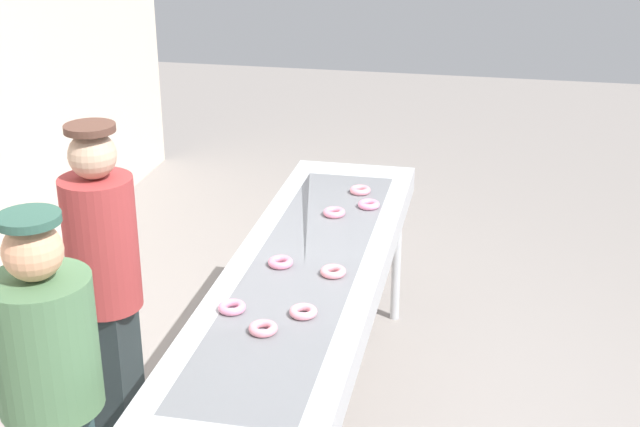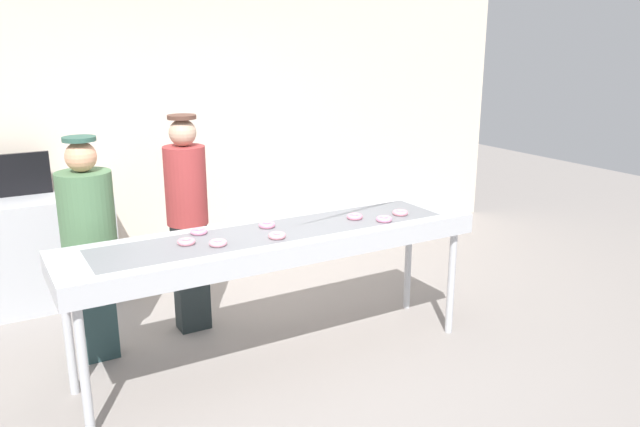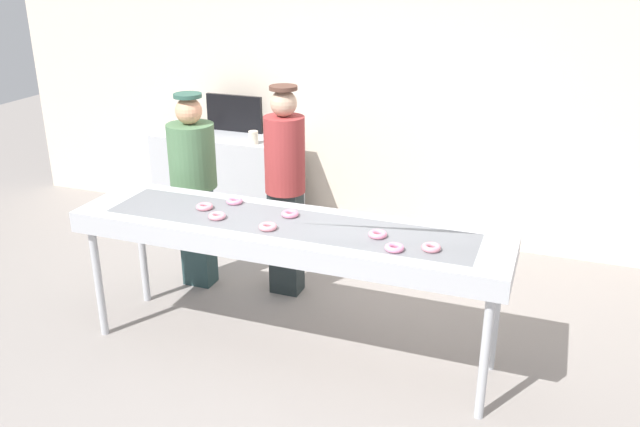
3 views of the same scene
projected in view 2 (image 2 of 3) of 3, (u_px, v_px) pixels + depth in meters
ground_plane at (279, 359)px, 4.51m from camera, size 16.00×16.00×0.00m
back_wall at (168, 97)px, 6.00m from camera, size 8.00×0.12×3.37m
fryer_conveyor at (277, 242)px, 4.27m from camera, size 2.90×0.70×0.97m
strawberry_donut_0 at (199, 231)px, 4.18m from camera, size 0.16×0.16×0.03m
strawberry_donut_1 at (355, 217)px, 4.53m from camera, size 0.16×0.16×0.03m
strawberry_donut_2 at (267, 225)px, 4.33m from camera, size 0.15×0.15×0.03m
strawberry_donut_3 at (277, 236)px, 4.09m from camera, size 0.16×0.16×0.03m
strawberry_donut_4 at (384, 219)px, 4.47m from camera, size 0.15×0.15×0.03m
strawberry_donut_5 at (186, 242)px, 3.97m from camera, size 0.16×0.16×0.03m
strawberry_donut_6 at (218, 243)px, 3.95m from camera, size 0.13×0.13×0.03m
strawberry_donut_7 at (400, 213)px, 4.63m from camera, size 0.14×0.14×0.03m
worker_baker at (187, 214)px, 4.76m from camera, size 0.31×0.31×1.69m
worker_assistant at (89, 234)px, 4.31m from camera, size 0.37×0.37×1.60m
prep_counter at (25, 256)px, 5.26m from camera, size 1.44×0.51×0.94m
paper_cup_1 at (95, 188)px, 5.33m from camera, size 0.09×0.09×0.12m
paper_cup_2 at (69, 192)px, 5.16m from camera, size 0.09×0.09×0.12m
menu_display at (13, 175)px, 5.25m from camera, size 0.59×0.04×0.36m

